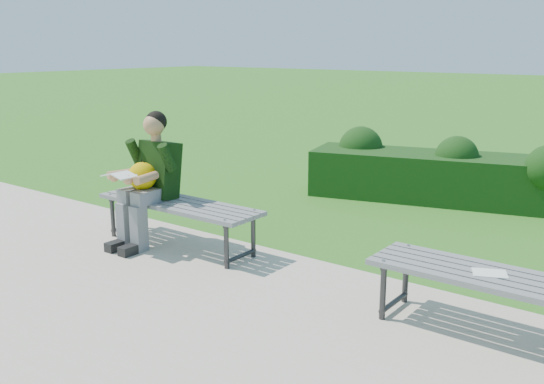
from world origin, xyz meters
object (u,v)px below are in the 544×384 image
Objects in this scene: hedge at (449,173)px; seated_boy at (149,175)px; bench_left at (179,207)px; bench_right at (504,285)px; paper_sheet at (490,273)px.

seated_boy reaches higher than hedge.
hedge reaches higher than bench_left.
paper_sheet is (-0.10, -0.00, 0.06)m from bench_right.
hedge is at bearing 67.64° from bench_left.
paper_sheet is at bearing -180.00° from bench_right.
bench_left is at bearing 178.15° from paper_sheet.
paper_sheet is (3.34, 0.00, -0.24)m from seated_boy.
seated_boy reaches higher than bench_right.
seated_boy reaches higher than bench_left.
bench_right is 3.45m from seated_boy.
bench_right is (1.73, -3.53, 0.06)m from hedge.
seated_boy reaches higher than paper_sheet.
bench_left is 3.14m from bench_right.
seated_boy is at bearing -115.86° from hedge.
seated_boy is (-3.44, -0.00, 0.30)m from bench_right.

